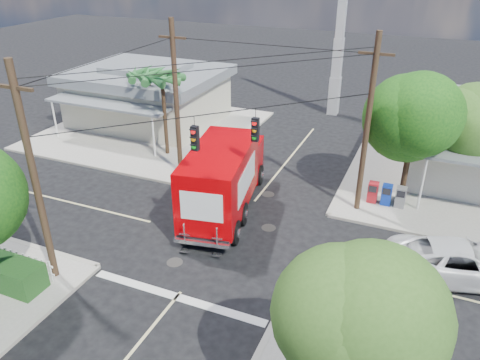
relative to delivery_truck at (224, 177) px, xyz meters
The scene contains 15 objects.
ground 3.38m from the delivery_truck, 66.52° to the right, with size 120.00×120.00×0.00m, color black.
sidewalk_ne 14.70m from the delivery_truck, 34.65° to the left, with size 14.12×14.12×0.14m.
sidewalk_nw 12.93m from the delivery_truck, 139.63° to the left, with size 14.12×14.12×0.14m.
road_markings 4.61m from the delivery_truck, 74.53° to the right, with size 32.00×32.00×0.01m.
building_nw 14.70m from the delivery_truck, 137.75° to the left, with size 10.80×10.20×4.30m.
radio_tower 17.89m from the delivery_truck, 84.68° to the left, with size 0.80×0.80×17.00m.
tree_ne_front 9.76m from the delivery_truck, 26.60° to the left, with size 4.21×4.14×6.66m.
tree_ne_back 12.86m from the delivery_truck, 30.24° to the left, with size 3.77×3.66×5.82m.
tree_se 12.94m from the delivery_truck, 50.39° to the right, with size 3.67×3.54×5.62m.
palm_nw_front 8.65m from the delivery_truck, 142.38° to the left, with size 3.01×3.08×5.59m.
palm_nw_back 10.92m from the delivery_truck, 142.55° to the left, with size 3.01×3.08×5.19m.
utility_poles 3.00m from the delivery_truck, 115.16° to the right, with size 12.00×10.68×9.00m.
vending_boxes 8.52m from the delivery_truck, 25.37° to the left, with size 1.90×0.50×1.10m.
delivery_truck is the anchor object (origin of this frame).
parked_car 11.31m from the delivery_truck, ahead, with size 2.65×5.75×1.60m, color silver.
Camera 1 is at (7.88, -16.42, 12.32)m, focal length 35.00 mm.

